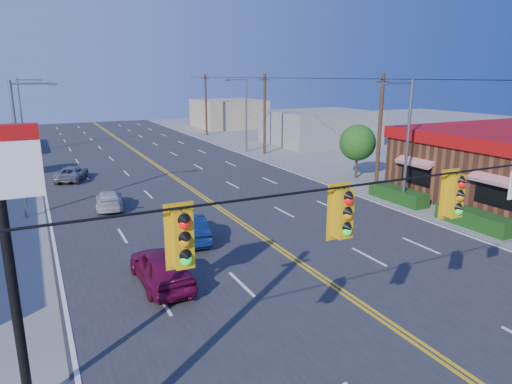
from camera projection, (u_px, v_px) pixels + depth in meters
name	position (u px, v px, depth m)	size (l,w,h in m)	color
ground	(464.00, 376.00, 12.86)	(160.00, 160.00, 0.00)	gray
road	(211.00, 203.00, 30.23)	(20.00, 120.00, 0.06)	#2D2D30
signal_span	(482.00, 211.00, 11.60)	(24.32, 0.34, 9.00)	#47301E
pizza_hut_sign	(2.00, 214.00, 10.34)	(1.90, 0.30, 6.85)	black
streetlight_se	(405.00, 137.00, 28.52)	(2.55, 0.25, 8.00)	gray
streetlight_ne	(245.00, 111.00, 49.38)	(2.55, 0.25, 8.00)	gray
streetlight_sw	(21.00, 142.00, 26.24)	(2.55, 0.25, 8.00)	gray
streetlight_nw	(23.00, 111.00, 48.84)	(2.55, 0.25, 8.00)	gray
utility_pole_near	(379.00, 133.00, 32.68)	(0.28, 0.28, 8.40)	#47301E
utility_pole_mid	(265.00, 115.00, 48.32)	(0.28, 0.28, 8.40)	#47301E
utility_pole_far	(206.00, 105.00, 63.97)	(0.28, 0.28, 8.40)	#47301E
tree_kfc_rear	(358.00, 143.00, 37.03)	(2.94, 2.94, 4.41)	#47301E
bld_east_mid	(320.00, 127.00, 56.54)	(12.00, 10.00, 4.00)	gray
bld_east_far	(229.00, 114.00, 74.33)	(10.00, 10.00, 4.40)	tan
car_magenta	(161.00, 268.00, 18.25)	(1.77, 4.41, 1.50)	maroon
car_blue	(189.00, 229.00, 23.15)	(1.43, 4.11, 1.35)	#0D214F
car_white	(109.00, 200.00, 28.84)	(1.59, 3.91, 1.13)	#BBBBBB
car_silver	(72.00, 174.00, 36.53)	(1.90, 4.11, 1.14)	#95959A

